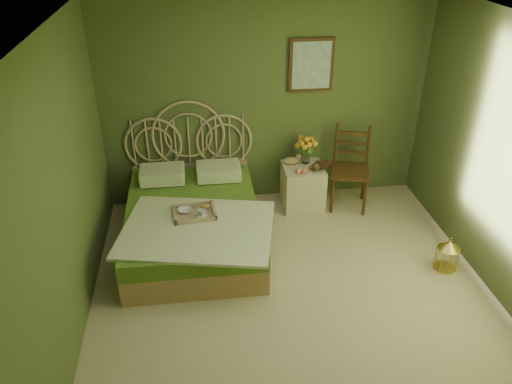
{
  "coord_description": "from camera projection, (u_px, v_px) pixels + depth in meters",
  "views": [
    {
      "loc": [
        -0.86,
        -3.51,
        3.41
      ],
      "look_at": [
        -0.28,
        1.0,
        0.77
      ],
      "focal_mm": 35.0,
      "sensor_mm": 36.0,
      "label": 1
    }
  ],
  "objects": [
    {
      "name": "wall_left",
      "position": [
        57.0,
        212.0,
        3.94
      ],
      "size": [
        0.0,
        4.5,
        4.5
      ],
      "primitive_type": "plane",
      "rotation": [
        1.57,
        0.0,
        1.57
      ],
      "color": "#4C5C30",
      "rests_on": "floor"
    },
    {
      "name": "bed",
      "position": [
        193.0,
        219.0,
        5.67
      ],
      "size": [
        1.74,
        2.2,
        1.36
      ],
      "color": "tan",
      "rests_on": "floor"
    },
    {
      "name": "wall_back",
      "position": [
        266.0,
        103.0,
        6.1
      ],
      "size": [
        4.0,
        0.0,
        4.0
      ],
      "primitive_type": "plane",
      "rotation": [
        1.57,
        0.0,
        0.0
      ],
      "color": "#4C5C30",
      "rests_on": "floor"
    },
    {
      "name": "chair",
      "position": [
        349.0,
        162.0,
        6.28
      ],
      "size": [
        0.57,
        0.57,
        1.05
      ],
      "rotation": [
        0.0,
        0.0,
        -0.28
      ],
      "color": "#34200E",
      "rests_on": "floor"
    },
    {
      "name": "floor",
      "position": [
        298.0,
        311.0,
        4.82
      ],
      "size": [
        4.5,
        4.5,
        0.0
      ],
      "primitive_type": "plane",
      "color": "#CAB692",
      "rests_on": "ground"
    },
    {
      "name": "cereal_bowl",
      "position": [
        185.0,
        210.0,
        5.38
      ],
      "size": [
        0.15,
        0.15,
        0.03
      ],
      "primitive_type": "imported",
      "rotation": [
        0.0,
        0.0,
        -0.05
      ],
      "color": "white",
      "rests_on": "bed"
    },
    {
      "name": "coffee_cup",
      "position": [
        202.0,
        213.0,
        5.29
      ],
      "size": [
        0.08,
        0.08,
        0.08
      ],
      "primitive_type": "imported",
      "rotation": [
        0.0,
        0.0,
        0.0
      ],
      "color": "white",
      "rests_on": "bed"
    },
    {
      "name": "nightstand",
      "position": [
        303.0,
        181.0,
        6.34
      ],
      "size": [
        0.5,
        0.5,
        0.98
      ],
      "color": "beige",
      "rests_on": "floor"
    },
    {
      "name": "ceiling",
      "position": [
        313.0,
        36.0,
        3.51
      ],
      "size": [
        4.5,
        4.5,
        0.0
      ],
      "primitive_type": "plane",
      "rotation": [
        3.14,
        0.0,
        0.0
      ],
      "color": "silver",
      "rests_on": "wall_back"
    },
    {
      "name": "birdcage",
      "position": [
        447.0,
        255.0,
        5.3
      ],
      "size": [
        0.23,
        0.23,
        0.35
      ],
      "rotation": [
        0.0,
        0.0,
        0.0
      ],
      "color": "gold",
      "rests_on": "floor"
    },
    {
      "name": "wall_art",
      "position": [
        311.0,
        65.0,
        5.91
      ],
      "size": [
        0.54,
        0.04,
        0.64
      ],
      "color": "#34200E",
      "rests_on": "wall_back"
    },
    {
      "name": "book_upper",
      "position": [
        317.0,
        164.0,
        6.25
      ],
      "size": [
        0.25,
        0.25,
        0.02
      ],
      "primitive_type": "imported",
      "rotation": [
        0.0,
        0.0,
        -0.69
      ],
      "color": "#472819",
      "rests_on": "nightstand"
    },
    {
      "name": "book_lower",
      "position": [
        317.0,
        165.0,
        6.26
      ],
      "size": [
        0.16,
        0.22,
        0.02
      ],
      "primitive_type": "imported",
      "rotation": [
        0.0,
        0.0,
        0.02
      ],
      "color": "#381E0F",
      "rests_on": "nightstand"
    }
  ]
}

